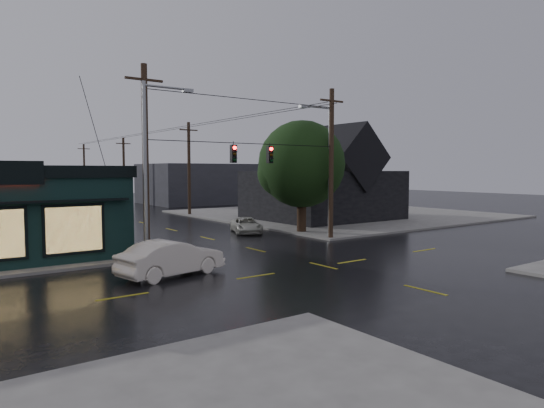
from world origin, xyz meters
TOP-DOWN VIEW (x-y plane):
  - ground_plane at (0.00, 0.00)m, footprint 160.00×160.00m
  - sidewalk_ne at (20.00, 20.00)m, footprint 28.00×28.00m
  - ne_building at (15.00, 17.00)m, footprint 12.60×11.60m
  - corner_tree at (7.00, 10.25)m, footprint 6.48×6.48m
  - utility_pole_nw at (-6.50, 6.50)m, footprint 2.00×0.32m
  - utility_pole_ne at (6.50, 6.50)m, footprint 2.00×0.32m
  - utility_pole_far_a at (6.50, 28.00)m, footprint 2.00×0.32m
  - utility_pole_far_b at (6.50, 48.00)m, footprint 2.00×0.32m
  - utility_pole_far_c at (6.50, 68.00)m, footprint 2.00×0.32m
  - span_signal_assembly at (0.10, 6.50)m, footprint 13.00×0.48m
  - streetlight_nw at (-6.80, 5.80)m, footprint 5.40×0.30m
  - streetlight_ne at (7.00, 7.20)m, footprint 5.40×0.30m
  - bg_building_east at (16.00, 45.00)m, footprint 14.00×12.00m
  - sedan_cream at (-7.03, 2.23)m, footprint 5.16×2.72m
  - suv_silver at (3.74, 12.81)m, footprint 3.36×4.59m

SIDE VIEW (x-z plane):
  - ground_plane at x=0.00m, z-range 0.00..0.00m
  - utility_pole_nw at x=-6.50m, z-range -5.08..5.08m
  - utility_pole_ne at x=6.50m, z-range -5.08..5.08m
  - utility_pole_far_a at x=6.50m, z-range -4.83..4.83m
  - utility_pole_far_b at x=6.50m, z-range -4.58..4.58m
  - utility_pole_far_c at x=6.50m, z-range -4.58..4.58m
  - streetlight_nw at x=-6.80m, z-range -4.58..4.58m
  - streetlight_ne at x=7.00m, z-range -4.58..4.58m
  - sidewalk_ne at x=20.00m, z-range 0.00..0.15m
  - suv_silver at x=3.74m, z-range 0.00..1.16m
  - sedan_cream at x=-7.03m, z-range 0.00..1.62m
  - bg_building_east at x=16.00m, z-range 0.00..5.60m
  - ne_building at x=15.00m, z-range 0.09..8.85m
  - corner_tree at x=7.00m, z-range 1.02..9.29m
  - span_signal_assembly at x=0.10m, z-range 5.08..6.31m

